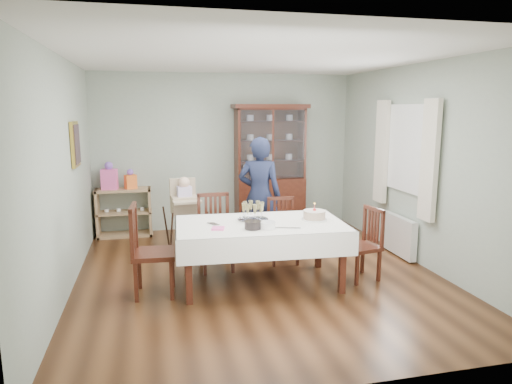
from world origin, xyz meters
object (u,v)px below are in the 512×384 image
object	(u,v)px
china_cabinet	(270,165)
champagne_tray	(253,215)
chair_end_left	(153,268)
gift_bag_orange	(131,180)
high_chair	(185,224)
birthday_cake	(314,215)
chair_far_right	(283,243)
chair_end_right	(361,258)
woman	(260,196)
chair_far_left	(216,247)
sideboard	(124,212)
dining_table	(261,253)
gift_bag_pink	(109,177)

from	to	relation	value
china_cabinet	champagne_tray	distance (m)	2.60
chair_end_left	gift_bag_orange	size ratio (longest dim) A/B	3.21
china_cabinet	high_chair	xyz separation A→B (m)	(-1.58, -1.17, -0.68)
high_chair	birthday_cake	world-z (taller)	high_chair
chair_far_right	chair_end_right	world-z (taller)	chair_end_right
china_cabinet	woman	size ratio (longest dim) A/B	1.27
chair_far_left	high_chair	bearing A→B (deg)	112.64
sideboard	high_chair	bearing A→B (deg)	-52.30
sideboard	chair_end_left	bearing A→B (deg)	-80.49
dining_table	china_cabinet	distance (m)	2.78
china_cabinet	gift_bag_orange	distance (m)	2.38
gift_bag_orange	gift_bag_pink	bearing A→B (deg)	180.00
gift_bag_orange	woman	bearing A→B (deg)	-36.14
chair_far_right	chair_end_left	bearing A→B (deg)	-153.43
chair_far_right	champagne_tray	xyz separation A→B (m)	(-0.55, -0.58, 0.57)
china_cabinet	high_chair	bearing A→B (deg)	-143.61
sideboard	birthday_cake	bearing A→B (deg)	-47.39
gift_bag_pink	chair_far_left	bearing A→B (deg)	-52.79
chair_far_right	high_chair	world-z (taller)	high_chair
china_cabinet	sideboard	distance (m)	2.60
dining_table	birthday_cake	bearing A→B (deg)	-0.31
dining_table	woman	world-z (taller)	woman
birthday_cake	sideboard	bearing A→B (deg)	132.61
china_cabinet	gift_bag_orange	world-z (taller)	china_cabinet
sideboard	champagne_tray	world-z (taller)	champagne_tray
champagne_tray	birthday_cake	size ratio (longest dim) A/B	1.20
sideboard	gift_bag_orange	size ratio (longest dim) A/B	2.76
gift_bag_pink	gift_bag_orange	world-z (taller)	gift_bag_pink
chair_end_left	champagne_tray	size ratio (longest dim) A/B	2.78
dining_table	gift_bag_orange	xyz separation A→B (m)	(-1.58, 2.57, 0.56)
china_cabinet	chair_end_right	xyz separation A→B (m)	(0.47, -2.69, -0.86)
chair_end_right	chair_far_left	bearing A→B (deg)	-125.03
dining_table	high_chair	bearing A→B (deg)	119.48
chair_far_right	high_chair	size ratio (longest dim) A/B	0.78
chair_end_left	high_chair	xyz separation A→B (m)	(0.48, 1.44, 0.13)
chair_end_right	woman	distance (m)	1.76
chair_far_left	chair_far_right	xyz separation A→B (m)	(0.94, 0.07, -0.03)
champagne_tray	gift_bag_orange	distance (m)	2.87
champagne_tray	sideboard	bearing A→B (deg)	123.77
chair_far_right	gift_bag_pink	world-z (taller)	gift_bag_pink
dining_table	china_cabinet	world-z (taller)	china_cabinet
gift_bag_pink	gift_bag_orange	bearing A→B (deg)	0.00
chair_end_right	champagne_tray	bearing A→B (deg)	-111.62
gift_bag_orange	china_cabinet	bearing A→B (deg)	-0.04
china_cabinet	high_chair	size ratio (longest dim) A/B	1.91
china_cabinet	chair_far_left	distance (m)	2.43
chair_far_left	woman	bearing A→B (deg)	36.33
gift_bag_pink	gift_bag_orange	distance (m)	0.34
chair_end_left	gift_bag_orange	distance (m)	2.70
chair_far_right	champagne_tray	world-z (taller)	champagne_tray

